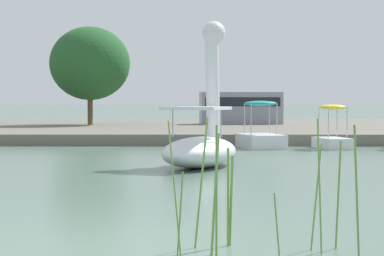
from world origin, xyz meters
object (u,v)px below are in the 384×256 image
swan_boat (201,138)px  pedal_boat_teal (260,135)px  pedal_boat_yellow (333,135)px  tree_broadleaf_right (90,63)px  parked_van (241,107)px

swan_boat → pedal_boat_teal: (2.23, 7.60, -0.30)m
pedal_boat_yellow → swan_boat: bearing=-123.8°
pedal_boat_yellow → pedal_boat_teal: bearing=171.8°
pedal_boat_yellow → tree_broadleaf_right: (-10.79, 12.56, 3.26)m
swan_boat → tree_broadleaf_right: tree_broadleaf_right is taller
pedal_boat_yellow → tree_broadleaf_right: size_ratio=0.37×
pedal_boat_teal → parked_van: parked_van is taller
pedal_boat_teal → pedal_boat_yellow: size_ratio=1.30×
swan_boat → pedal_boat_yellow: 8.70m
pedal_boat_yellow → parked_van: bearing=100.4°
swan_boat → tree_broadleaf_right: size_ratio=0.74×
swan_boat → tree_broadleaf_right: 20.88m
swan_boat → pedal_boat_teal: size_ratio=1.54×
pedal_boat_yellow → parked_van: (-2.54, 13.88, 0.90)m
swan_boat → parked_van: size_ratio=0.85×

